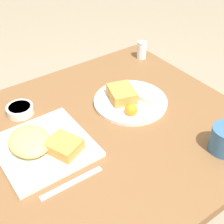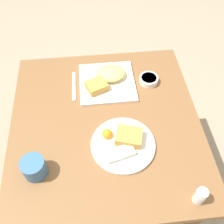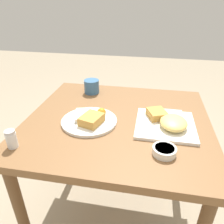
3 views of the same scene
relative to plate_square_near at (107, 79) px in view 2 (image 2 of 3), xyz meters
The scene contains 8 objects.
ground_plane 0.78m from the plate_square_near, 82.91° to the left, with size 8.00×8.00×0.00m, color gray.
dining_table 0.26m from the plate_square_near, 82.91° to the left, with size 0.84×0.89×0.72m.
plate_square_near is the anchor object (origin of this frame).
plate_oval_far 0.36m from the plate_square_near, 95.24° to the left, with size 0.27×0.27×0.05m.
sauce_ramekin 0.21m from the plate_square_near, behind, with size 0.09×0.09×0.03m.
salt_shaker 0.67m from the plate_square_near, 113.82° to the left, with size 0.04×0.04×0.08m.
butter_knife 0.17m from the plate_square_near, ahead, with size 0.02×0.19×0.00m.
coffee_mug 0.55m from the plate_square_near, 54.65° to the left, with size 0.09×0.09×0.08m.
Camera 2 is at (0.04, 0.66, 1.67)m, focal length 42.00 mm.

